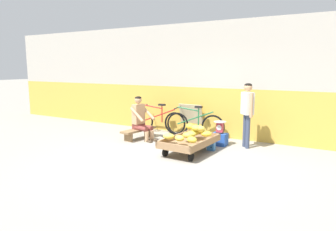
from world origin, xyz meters
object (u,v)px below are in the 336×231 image
weighing_scale (220,127)px  shopping_bag (211,145)px  banana_cart (190,143)px  bicycle_far_left (195,124)px  vendor_seated (141,118)px  customer_adult (247,108)px  plastic_crate (220,139)px  low_bench (139,131)px  sign_board (192,119)px  bicycle_near_left (159,121)px

weighing_scale → shopping_bag: 0.63m
banana_cart → shopping_bag: size_ratio=6.17×
bicycle_far_left → vendor_seated: bearing=-137.4°
customer_adult → shopping_bag: customer_adult is taller
plastic_crate → customer_adult: (0.62, 0.12, 0.80)m
low_bench → plastic_crate: 2.16m
vendor_seated → plastic_crate: bearing=13.0°
vendor_seated → bicycle_far_left: size_ratio=0.69×
weighing_scale → vendor_seated: bearing=-167.0°
sign_board → shopping_bag: 1.81m
sign_board → low_bench: bearing=-127.0°
vendor_seated → sign_board: vendor_seated is taller
low_bench → shopping_bag: bearing=-2.4°
bicycle_near_left → shopping_bag: (2.05, -0.99, -0.23)m
banana_cart → low_bench: (-1.79, 0.55, -0.04)m
shopping_bag → bicycle_near_left: bearing=154.1°
vendor_seated → bicycle_near_left: bearing=91.5°
bicycle_far_left → sign_board: size_ratio=1.90×
banana_cart → bicycle_near_left: size_ratio=0.89×
bicycle_near_left → sign_board: 0.96m
plastic_crate → bicycle_near_left: bicycle_near_left is taller
low_bench → bicycle_near_left: (0.06, 0.91, 0.15)m
vendor_seated → customer_adult: customer_adult is taller
sign_board → shopping_bag: sign_board is taller
vendor_seated → plastic_crate: 2.12m
bicycle_far_left → banana_cart: bearing=-68.2°
banana_cart → bicycle_far_left: (-0.61, 1.53, 0.11)m
plastic_crate → shopping_bag: 0.54m
weighing_scale → shopping_bag: weighing_scale is taller
banana_cart → shopping_bag: bearing=54.9°
shopping_bag → bicycle_far_left: bearing=131.0°
low_bench → plastic_crate: plastic_crate is taller
plastic_crate → sign_board: sign_board is taller
customer_adult → bicycle_near_left: bearing=172.9°
plastic_crate → weighing_scale: 0.30m
bicycle_near_left → low_bench: bearing=-93.9°
bicycle_near_left → customer_adult: 2.75m
sign_board → bicycle_near_left: bearing=-158.3°
banana_cart → bicycle_far_left: bicycle_far_left is taller
weighing_scale → bicycle_far_left: bicycle_far_left is taller
low_bench → sign_board: sign_board is taller
banana_cart → vendor_seated: bearing=162.7°
plastic_crate → weighing_scale: (0.00, -0.00, 0.30)m
low_bench → weighing_scale: weighing_scale is taller
bicycle_near_left → sign_board: (0.89, 0.35, 0.08)m
banana_cart → weighing_scale: 1.07m
low_bench → shopping_bag: low_bench is taller
vendor_seated → plastic_crate: vendor_seated is taller
plastic_crate → bicycle_far_left: 1.09m
weighing_scale → bicycle_far_left: bearing=150.1°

